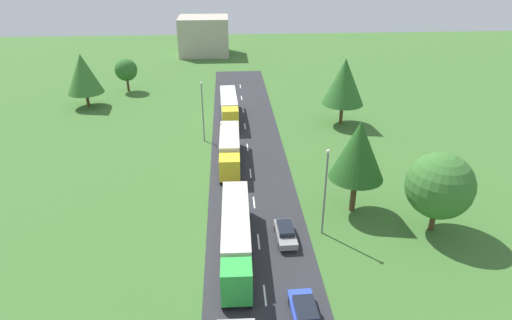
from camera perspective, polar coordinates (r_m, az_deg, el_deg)
road at (r=37.27m, az=1.15°, el=-17.05°), size 10.00×140.00×0.06m
truck_second at (r=40.12m, az=-2.62°, el=-9.55°), size 2.72×14.37×3.59m
truck_third at (r=56.43m, az=-3.43°, el=1.54°), size 2.63×12.10×3.54m
truck_fourth at (r=71.37m, az=-3.52°, el=6.98°), size 2.83×13.11×3.63m
car_second at (r=34.96m, az=6.35°, el=-19.00°), size 2.04×4.58×1.51m
car_third at (r=42.62m, az=3.84°, el=-9.39°), size 1.83×4.35×1.42m
lamppost_second at (r=41.70m, az=8.97°, el=-3.69°), size 0.36×0.36×9.06m
lamppost_third at (r=62.29m, az=-6.92°, el=6.57°), size 0.36×0.36×8.76m
tree_oak at (r=81.46m, az=-21.49°, el=10.36°), size 6.09×6.09×9.20m
tree_birch at (r=69.01m, az=11.35°, el=9.94°), size 6.39×6.39×10.39m
tree_maple at (r=45.17m, az=13.11°, el=1.21°), size 5.60×5.60×10.14m
tree_pine at (r=45.25m, az=22.70°, el=-3.09°), size 6.44×6.44×8.20m
tree_ash at (r=88.68m, az=-16.48°, el=11.13°), size 4.21×4.21×6.26m
distant_building at (r=116.96m, az=-6.75°, el=15.69°), size 12.38×10.75×9.29m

